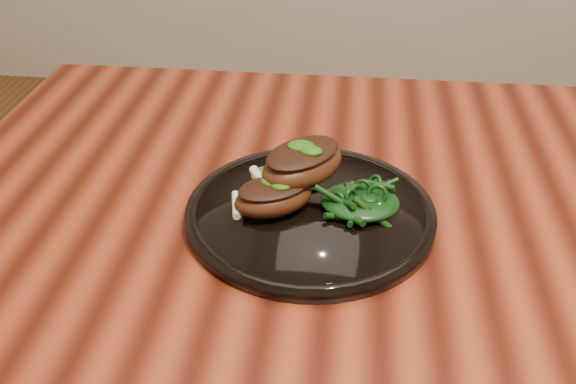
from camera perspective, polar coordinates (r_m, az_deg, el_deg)
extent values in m
cube|color=#340D06|center=(0.85, 23.19, -3.24)|extent=(1.60, 0.80, 0.04)
cylinder|color=#391A0C|center=(1.39, -15.18, -5.40)|extent=(0.06, 0.06, 0.71)
cylinder|color=black|center=(0.76, 1.98, -1.93)|extent=(0.30, 0.30, 0.02)
torus|color=black|center=(0.76, 1.99, -1.80)|extent=(0.29, 0.29, 0.01)
cylinder|color=black|center=(0.76, 1.99, -1.60)|extent=(0.20, 0.20, 0.00)
ellipsoid|color=#441F0D|center=(0.74, -1.29, -0.50)|extent=(0.11, 0.10, 0.04)
ellipsoid|color=black|center=(0.74, -1.30, 0.44)|extent=(0.10, 0.09, 0.01)
cylinder|color=beige|center=(0.75, -4.64, -1.15)|extent=(0.02, 0.05, 0.01)
ellipsoid|color=#154107|center=(0.73, -1.31, 0.81)|extent=(0.03, 0.02, 0.01)
ellipsoid|color=#441F0D|center=(0.76, 1.29, 2.37)|extent=(0.13, 0.13, 0.04)
ellipsoid|color=black|center=(0.75, 1.30, 3.51)|extent=(0.11, 0.12, 0.01)
cylinder|color=beige|center=(0.75, -2.36, 0.98)|extent=(0.04, 0.05, 0.01)
ellipsoid|color=#154107|center=(0.75, 1.31, 3.94)|extent=(0.03, 0.02, 0.01)
ellipsoid|color=#154107|center=(0.81, -0.23, 1.45)|extent=(0.09, 0.06, 0.01)
ellipsoid|color=black|center=(0.76, 6.43, -0.85)|extent=(0.09, 0.08, 0.02)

